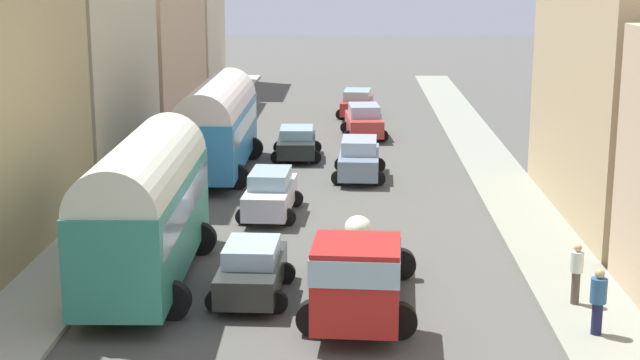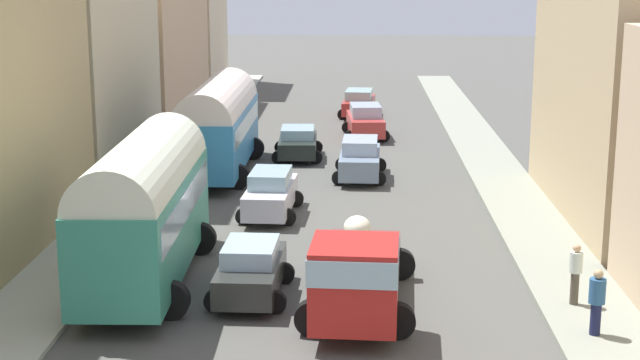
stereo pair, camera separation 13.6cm
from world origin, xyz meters
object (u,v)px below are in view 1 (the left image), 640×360
object	(u,v)px
parked_bus_0	(145,203)
car_5	(297,143)
parked_bus_1	(217,122)
pedestrian_1	(598,300)
cargo_truck_0	(359,272)
car_2	(357,103)
car_3	(252,270)
car_1	(364,121)
pedestrian_0	(576,272)
car_4	(270,193)
car_0	(359,159)

from	to	relation	value
parked_bus_0	car_5	world-z (taller)	parked_bus_0
parked_bus_1	pedestrian_1	distance (m)	21.55
cargo_truck_0	car_2	distance (m)	32.43
parked_bus_0	parked_bus_1	bearing A→B (deg)	89.80
car_3	pedestrian_1	world-z (taller)	pedestrian_1
car_1	cargo_truck_0	bearing A→B (deg)	-91.06
parked_bus_1	parked_bus_0	bearing A→B (deg)	-90.20
parked_bus_0	pedestrian_1	distance (m)	12.32
car_1	car_3	xyz separation A→B (m)	(-3.34, -24.07, -0.07)
car_1	car_2	distance (m)	6.85
car_3	pedestrian_0	bearing A→B (deg)	-4.05
car_1	parked_bus_0	bearing A→B (deg)	-105.54
parked_bus_0	pedestrian_1	bearing A→B (deg)	-17.80
cargo_truck_0	car_5	world-z (taller)	cargo_truck_0
car_1	car_4	distance (m)	15.95
parked_bus_0	car_2	bearing A→B (deg)	78.46
car_4	pedestrian_0	bearing A→B (deg)	-46.15
car_1	car_2	world-z (taller)	car_1
car_0	car_1	distance (m)	9.48
cargo_truck_0	car_1	bearing A→B (deg)	88.94
cargo_truck_0	car_5	xyz separation A→B (m)	(-2.69, 20.11, -0.52)
car_4	car_1	bearing A→B (deg)	77.17
car_1	pedestrian_0	world-z (taller)	pedestrian_0
car_3	car_4	size ratio (longest dim) A/B	0.90
parked_bus_1	cargo_truck_0	size ratio (longest dim) A/B	1.26
pedestrian_0	parked_bus_1	bearing A→B (deg)	125.84
parked_bus_1	car_2	world-z (taller)	parked_bus_1
parked_bus_0	pedestrian_0	world-z (taller)	parked_bus_0
car_3	car_5	world-z (taller)	car_3
parked_bus_0	car_4	world-z (taller)	parked_bus_0
car_0	car_4	world-z (taller)	car_0
parked_bus_0	car_5	distance (m)	17.92
car_3	pedestrian_0	xyz separation A→B (m)	(8.56, -0.61, 0.24)
car_3	parked_bus_1	bearing A→B (deg)	101.05
parked_bus_0	pedestrian_0	bearing A→B (deg)	-8.06
car_2	car_5	world-z (taller)	car_2
car_0	car_3	distance (m)	14.90
car_4	cargo_truck_0	bearing A→B (deg)	-72.98
pedestrian_0	cargo_truck_0	bearing A→B (deg)	-170.84
cargo_truck_0	car_0	world-z (taller)	cargo_truck_0
cargo_truck_0	pedestrian_0	world-z (taller)	cargo_truck_0
car_3	car_0	bearing A→B (deg)	78.30
car_5	car_0	bearing A→B (deg)	-54.63
car_1	car_2	size ratio (longest dim) A/B	0.96
car_2	parked_bus_0	bearing A→B (deg)	-101.54
car_5	car_4	bearing A→B (deg)	-92.19
cargo_truck_0	parked_bus_1	bearing A→B (deg)	109.15
car_5	pedestrian_0	xyz separation A→B (m)	(8.37, -19.19, 0.27)
car_5	pedestrian_1	world-z (taller)	pedestrian_1
car_0	car_3	bearing A→B (deg)	-101.70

